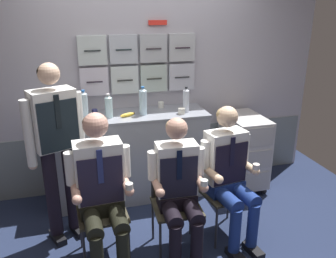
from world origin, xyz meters
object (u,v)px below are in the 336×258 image
object	(u,v)px
folding_chair_right	(219,180)
water_bottle_blue_cap	(186,100)
crew_member_center	(179,186)
crew_member_left	(101,186)
snack_banana	(127,115)
service_trolley	(243,149)
crew_member_standing	(56,141)
folding_chair_center	(174,192)
crew_member_right	(230,170)
coffee_cup_spare	(181,111)
folding_chair_left	(100,198)

from	to	relation	value
folding_chair_right	water_bottle_blue_cap	size ratio (longest dim) A/B	3.03
crew_member_center	crew_member_left	bearing A→B (deg)	172.91
crew_member_center	snack_banana	xyz separation A→B (m)	(-0.25, 1.03, 0.32)
service_trolley	crew_member_standing	size ratio (longest dim) A/B	0.53
service_trolley	folding_chair_center	size ratio (longest dim) A/B	1.03
crew_member_right	crew_member_standing	bearing A→B (deg)	164.01
coffee_cup_spare	folding_chair_left	bearing A→B (deg)	-141.99
crew_member_left	crew_member_standing	xyz separation A→B (m)	(-0.33, 0.46, 0.24)
folding_chair_right	crew_member_right	size ratio (longest dim) A/B	0.67
service_trolley	crew_member_center	bearing A→B (deg)	-137.80
crew_member_right	snack_banana	bearing A→B (deg)	129.41
service_trolley	folding_chair_center	bearing A→B (deg)	-142.61
folding_chair_left	crew_member_right	world-z (taller)	crew_member_right
folding_chair_left	crew_member_right	size ratio (longest dim) A/B	0.67
water_bottle_blue_cap	folding_chair_left	bearing A→B (deg)	-141.75
water_bottle_blue_cap	coffee_cup_spare	xyz separation A→B (m)	(-0.07, -0.06, -0.10)
service_trolley	snack_banana	xyz separation A→B (m)	(-1.35, 0.04, 0.52)
service_trolley	snack_banana	distance (m)	1.45
service_trolley	coffee_cup_spare	size ratio (longest dim) A/B	11.60
crew_member_left	service_trolley	bearing A→B (deg)	28.14
crew_member_left	crew_member_center	bearing A→B (deg)	-7.09
service_trolley	crew_member_right	distance (m)	1.09
folding_chair_left	coffee_cup_spare	world-z (taller)	coffee_cup_spare
snack_banana	folding_chair_left	bearing A→B (deg)	-115.41
folding_chair_left	folding_chair_center	bearing A→B (deg)	-6.40
water_bottle_blue_cap	coffee_cup_spare	distance (m)	0.13
folding_chair_center	crew_member_center	size ratio (longest dim) A/B	0.68
folding_chair_left	crew_member_standing	xyz separation A→B (m)	(-0.32, 0.30, 0.45)
service_trolley	folding_chair_right	xyz separation A→B (m)	(-0.62, -0.72, 0.05)
crew_member_left	water_bottle_blue_cap	bearing A→B (deg)	43.53
crew_member_left	folding_chair_left	bearing A→B (deg)	93.24
folding_chair_center	crew_member_right	xyz separation A→B (m)	(0.50, -0.05, 0.17)
crew_member_left	crew_member_right	size ratio (longest dim) A/B	1.04
folding_chair_center	water_bottle_blue_cap	world-z (taller)	water_bottle_blue_cap
folding_chair_right	crew_member_center	bearing A→B (deg)	-150.13
coffee_cup_spare	snack_banana	bearing A→B (deg)	174.48
crew_member_right	water_bottle_blue_cap	bearing A→B (deg)	96.92
folding_chair_center	snack_banana	bearing A→B (deg)	106.46
crew_member_center	crew_member_right	size ratio (longest dim) A/B	0.98
snack_banana	crew_member_left	bearing A→B (deg)	-111.20
folding_chair_right	water_bottle_blue_cap	bearing A→B (deg)	96.55
folding_chair_left	folding_chair_right	bearing A→B (deg)	2.13
crew_member_standing	snack_banana	world-z (taller)	crew_member_standing
coffee_cup_spare	crew_member_right	bearing A→B (deg)	-78.14
crew_member_standing	crew_member_left	bearing A→B (deg)	-54.40
folding_chair_center	coffee_cup_spare	size ratio (longest dim) A/B	11.25
crew_member_center	coffee_cup_spare	bearing A→B (deg)	71.75
service_trolley	crew_member_standing	distance (m)	2.16
service_trolley	crew_member_right	world-z (taller)	crew_member_right
coffee_cup_spare	crew_member_standing	bearing A→B (deg)	-160.62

